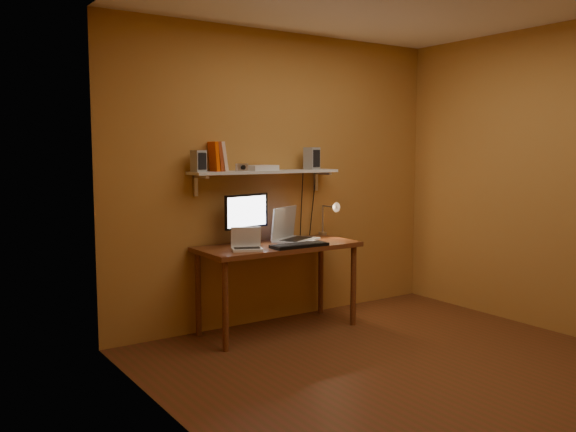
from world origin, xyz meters
TOP-DOWN VIEW (x-y plane):
  - room at (0.00, 0.00)m, footprint 3.44×3.24m
  - desk at (-0.25, 1.28)m, footprint 1.40×0.60m
  - wall_shelf at (-0.25, 1.47)m, footprint 1.40×0.25m
  - monitor at (-0.45, 1.45)m, footprint 0.47×0.24m
  - laptop at (-0.04, 1.39)m, footprint 0.49×0.44m
  - netbook at (-0.61, 1.18)m, footprint 0.29×0.25m
  - keyboard at (-0.17, 1.07)m, footprint 0.50×0.17m
  - mouse at (0.01, 1.14)m, footprint 0.11×0.09m
  - desk_lamp at (0.41, 1.41)m, footprint 0.09×0.23m
  - speaker_left at (-0.89, 1.47)m, footprint 0.11×0.11m
  - speaker_right at (0.24, 1.46)m, footprint 0.13×0.13m
  - books at (-0.70, 1.50)m, footprint 0.14×0.17m
  - shelf_camera at (-0.51, 1.42)m, footprint 0.11×0.05m
  - router at (-0.30, 1.47)m, footprint 0.31×0.23m

SIDE VIEW (x-z plane):
  - desk at x=-0.25m, z-range 0.29..1.04m
  - keyboard at x=-0.17m, z-range 0.75..0.78m
  - mouse at x=0.01m, z-range 0.75..0.79m
  - netbook at x=-0.61m, z-range 0.71..0.89m
  - laptop at x=-0.04m, z-range 0.68..0.98m
  - desk_lamp at x=0.41m, z-range 0.77..1.15m
  - monitor at x=-0.45m, z-range 0.78..1.20m
  - room at x=0.00m, z-range -0.02..2.62m
  - wall_shelf at x=-0.25m, z-range 1.26..1.46m
  - router at x=-0.30m, z-range 1.38..1.42m
  - shelf_camera at x=-0.51m, z-range 1.37..1.44m
  - speaker_left at x=-0.89m, z-range 1.38..1.55m
  - speaker_right at x=0.24m, z-range 1.38..1.57m
  - books at x=-0.70m, z-range 1.37..1.62m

